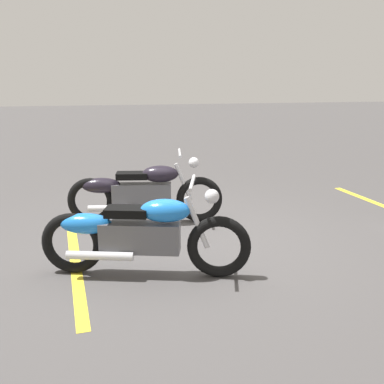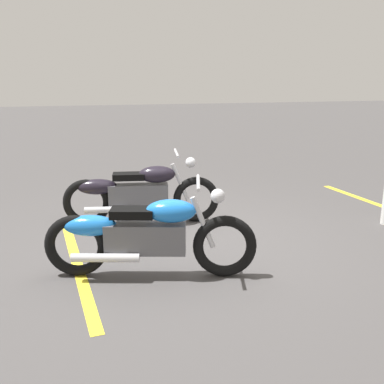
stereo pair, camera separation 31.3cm
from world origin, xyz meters
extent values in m
plane|color=#474444|center=(0.00, 0.00, 0.00)|extent=(60.00, 60.00, 0.00)
torus|color=black|center=(0.18, -1.10, 0.34)|extent=(0.67, 0.30, 0.67)
torus|color=black|center=(-1.31, -0.66, 0.34)|extent=(0.67, 0.30, 0.67)
cube|color=#59595E|center=(-0.62, -0.87, 0.42)|extent=(0.87, 0.45, 0.32)
ellipsoid|color=blue|center=(-0.36, -0.94, 0.72)|extent=(0.58, 0.42, 0.24)
ellipsoid|color=blue|center=(-1.16, -0.70, 0.56)|extent=(0.61, 0.39, 0.22)
cube|color=black|center=(-0.74, -0.83, 0.70)|extent=(0.49, 0.36, 0.09)
cylinder|color=silver|center=(-0.04, -1.04, 0.60)|extent=(0.27, 0.13, 0.56)
cylinder|color=silver|center=(-0.09, -1.02, 1.02)|extent=(0.21, 0.60, 0.04)
sphere|color=silver|center=(0.10, -1.08, 0.88)|extent=(0.15, 0.15, 0.15)
cylinder|color=silver|center=(-1.04, -0.88, 0.26)|extent=(0.70, 0.29, 0.09)
torus|color=black|center=(0.42, 0.74, 0.34)|extent=(0.68, 0.23, 0.67)
torus|color=black|center=(-1.11, 1.02, 0.34)|extent=(0.68, 0.23, 0.67)
cube|color=#59595E|center=(-0.39, 0.89, 0.42)|extent=(0.87, 0.37, 0.32)
ellipsoid|color=black|center=(-0.13, 0.84, 0.72)|extent=(0.56, 0.37, 0.24)
ellipsoid|color=black|center=(-0.95, 0.99, 0.56)|extent=(0.59, 0.34, 0.22)
cube|color=black|center=(-0.52, 0.91, 0.70)|extent=(0.48, 0.31, 0.09)
cylinder|color=silver|center=(0.20, 0.78, 0.60)|extent=(0.27, 0.10, 0.56)
cylinder|color=silver|center=(0.15, 0.79, 1.02)|extent=(0.15, 0.62, 0.04)
sphere|color=silver|center=(0.34, 0.76, 0.88)|extent=(0.15, 0.15, 0.15)
cylinder|color=silver|center=(-0.81, 0.82, 0.26)|extent=(0.70, 0.21, 0.09)
cube|color=yellow|center=(-1.32, -0.29, 0.00)|extent=(0.35, 3.20, 0.01)
camera|label=1|loc=(-1.06, -5.23, 2.04)|focal=41.19mm
camera|label=2|loc=(-1.36, -5.15, 2.04)|focal=41.19mm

